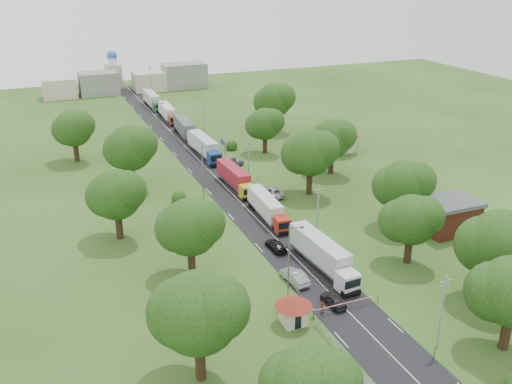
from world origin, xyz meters
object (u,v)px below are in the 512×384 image
car_lane_front (333,300)px  guard_booth (293,307)px  info_sign (223,145)px  truck_0 (323,255)px  boom_barrier (337,306)px  car_lane_mid (295,276)px  pedestrian_near (323,307)px

car_lane_front → guard_booth: bearing=10.1°
info_sign → truck_0: size_ratio=0.27×
info_sign → car_lane_front: 58.87m
boom_barrier → car_lane_mid: bearing=101.3°
guard_booth → car_lane_front: size_ratio=1.06×
guard_booth → car_lane_mid: guard_booth is taller
car_lane_mid → pedestrian_near: (-0.05, -7.74, 0.00)m
guard_booth → car_lane_mid: bearing=63.0°
guard_booth → car_lane_mid: (4.20, 8.24, -1.33)m
truck_0 → car_lane_front: 9.00m
pedestrian_near → info_sign: bearing=75.6°
info_sign → truck_0: 50.28m
boom_barrier → guard_booth: 5.98m
car_lane_front → pedestrian_near: size_ratio=2.47×
pedestrian_near → guard_booth: bearing=-179.7°
info_sign → car_lane_mid: 52.45m
boom_barrier → info_sign: bearing=83.8°
truck_0 → pedestrian_near: bearing=-118.7°
boom_barrier → car_lane_mid: size_ratio=1.82×
info_sign → pedestrian_near: bearing=-97.9°
info_sign → guard_booth: bearing=-101.7°
boom_barrier → truck_0: 10.49m
info_sign → car_lane_front: (-6.20, -58.50, -2.30)m
car_lane_front → truck_0: bearing=-113.7°
car_lane_mid → pedestrian_near: bearing=83.1°
info_sign → pedestrian_near: size_ratio=2.45×
guard_booth → car_lane_front: bearing=13.6°
boom_barrier → car_lane_front: size_ratio=2.23×
car_lane_mid → truck_0: bearing=-169.1°
info_sign → pedestrian_near: info_sign is taller
truck_0 → car_lane_mid: bearing=-162.6°
boom_barrier → guard_booth: guard_booth is taller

